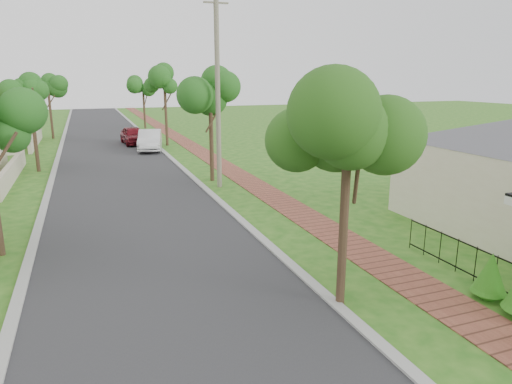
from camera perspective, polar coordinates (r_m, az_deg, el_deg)
ground at (r=10.28m, az=10.83°, el=-17.93°), size 160.00×160.00×0.00m
road at (r=27.94m, az=-16.61°, el=2.36°), size 7.00×120.00×0.02m
kerb_right at (r=28.40m, az=-9.26°, el=2.96°), size 0.30×120.00×0.10m
kerb_left at (r=27.95m, az=-24.08°, el=1.72°), size 0.30×120.00×0.10m
sidewalk at (r=29.00m, az=-4.21°, el=3.33°), size 1.50×120.00×0.03m
street_trees at (r=34.26m, az=-17.83°, el=12.00°), size 10.70×37.65×5.89m
parked_car_red at (r=39.51m, az=-15.08°, el=6.84°), size 2.05×4.40×1.46m
parked_car_white at (r=35.80m, az=-13.10°, el=6.31°), size 2.46×4.89×1.54m
near_tree at (r=10.51m, az=11.44°, el=7.16°), size 2.05×2.05×5.26m
utility_pole at (r=22.68m, az=-4.80°, el=12.15°), size 1.20×0.24×9.17m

